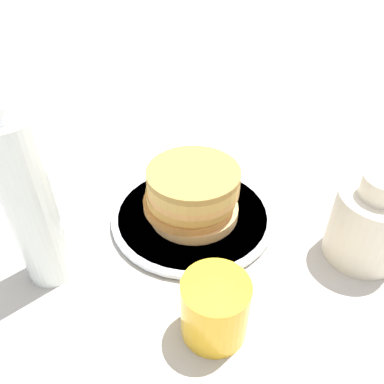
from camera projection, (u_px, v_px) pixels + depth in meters
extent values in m
plane|color=#BCB7AD|center=(199.00, 224.00, 0.59)|extent=(4.00, 4.00, 0.00)
cylinder|color=silver|center=(192.00, 216.00, 0.59)|extent=(0.24, 0.24, 0.01)
cylinder|color=silver|center=(192.00, 214.00, 0.59)|extent=(0.26, 0.26, 0.01)
cylinder|color=#E0AC6C|center=(196.00, 208.00, 0.59)|extent=(0.14, 0.14, 0.02)
cylinder|color=#B87938|center=(188.00, 202.00, 0.58)|extent=(0.14, 0.14, 0.01)
cylinder|color=gold|center=(191.00, 193.00, 0.57)|extent=(0.14, 0.14, 0.02)
cylinder|color=tan|center=(196.00, 186.00, 0.56)|extent=(0.14, 0.14, 0.01)
cylinder|color=tan|center=(194.00, 180.00, 0.55)|extent=(0.14, 0.14, 0.02)
cylinder|color=#B0853F|center=(195.00, 173.00, 0.54)|extent=(0.14, 0.14, 0.01)
cylinder|color=yellow|center=(215.00, 308.00, 0.42)|extent=(0.08, 0.08, 0.08)
cylinder|color=beige|center=(368.00, 226.00, 0.51)|extent=(0.10, 0.10, 0.10)
cylinder|color=beige|center=(384.00, 187.00, 0.47)|extent=(0.06, 0.06, 0.03)
cylinder|color=silver|center=(31.00, 208.00, 0.44)|extent=(0.06, 0.06, 0.23)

